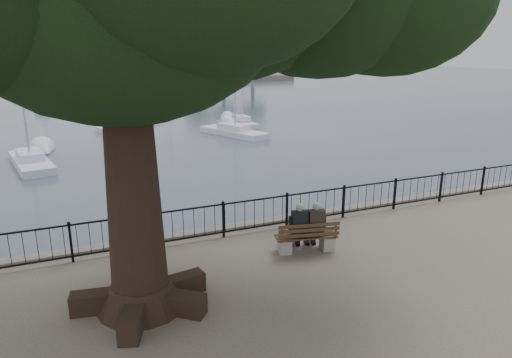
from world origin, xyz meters
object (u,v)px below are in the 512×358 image
lion_monument (118,82)px  person_right (314,227)px  bench (307,241)px  person_left (298,228)px

lion_monument → person_right: bearing=-91.2°
bench → lion_monument: 49.21m
person_right → lion_monument: lion_monument is taller
bench → person_right: person_right is taller
lion_monument → person_left: bearing=-91.7°
bench → person_left: person_left is taller
lion_monument → bench: bearing=-91.5°
person_right → lion_monument: 49.16m
person_left → person_right: bearing=-12.4°
person_left → lion_monument: bearing=88.3°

